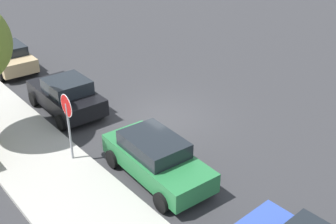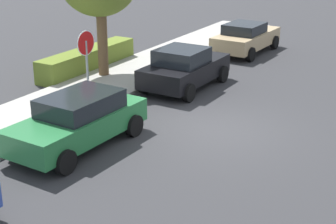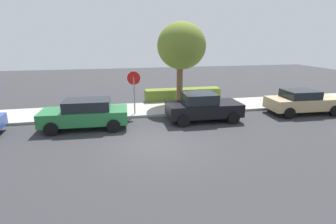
% 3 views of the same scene
% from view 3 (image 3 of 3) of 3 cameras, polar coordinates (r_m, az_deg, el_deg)
% --- Properties ---
extents(ground_plane, '(60.00, 60.00, 0.00)m').
position_cam_3_polar(ground_plane, '(11.32, -2.89, -7.01)').
color(ground_plane, '#2D2D30').
extents(sidewalk_curb, '(32.00, 3.01, 0.14)m').
position_cam_3_polar(sidewalk_curb, '(16.46, -5.98, 0.51)').
color(sidewalk_curb, '#9E9B93').
rests_on(sidewalk_curb, ground_plane).
extents(stop_sign, '(0.81, 0.08, 2.61)m').
position_cam_3_polar(stop_sign, '(15.08, -7.44, 5.81)').
color(stop_sign, gray).
rests_on(stop_sign, ground_plane).
extents(parked_car_green, '(4.27, 2.09, 1.47)m').
position_cam_3_polar(parked_car_green, '(13.68, -17.53, -0.32)').
color(parked_car_green, '#236B38').
rests_on(parked_car_green, ground_plane).
extents(parked_car_black, '(4.03, 2.11, 1.54)m').
position_cam_3_polar(parked_car_black, '(14.41, 7.54, 1.11)').
color(parked_car_black, black).
rests_on(parked_car_black, ground_plane).
extents(parked_car_tan, '(4.32, 2.12, 1.43)m').
position_cam_3_polar(parked_car_tan, '(17.61, 27.23, 2.05)').
color(parked_car_tan, tan).
rests_on(parked_car_tan, ground_plane).
extents(street_tree_near_corner, '(3.12, 3.12, 5.42)m').
position_cam_3_polar(street_tree_near_corner, '(17.28, 2.96, 14.09)').
color(street_tree_near_corner, brown).
rests_on(street_tree_near_corner, ground_plane).
extents(fire_hydrant, '(0.30, 0.22, 0.72)m').
position_cam_3_polar(fire_hydrant, '(18.40, 22.60, 1.93)').
color(fire_hydrant, '#A5A5A8').
rests_on(fire_hydrant, ground_plane).
extents(front_yard_hedge, '(5.39, 0.96, 0.91)m').
position_cam_3_polar(front_yard_hedge, '(18.82, 3.24, 3.72)').
color(front_yard_hedge, olive).
rests_on(front_yard_hedge, ground_plane).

